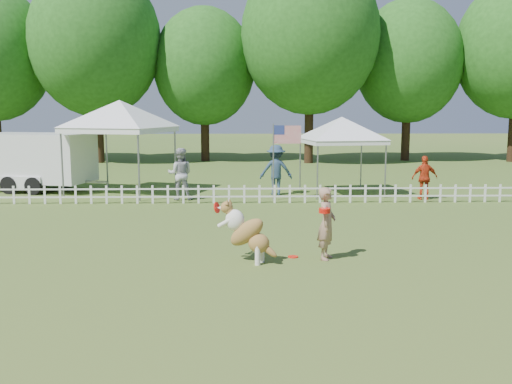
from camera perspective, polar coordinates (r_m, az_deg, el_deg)
The scene contains 16 objects.
ground at distance 11.93m, azimuth 2.61°, elevation -6.62°, with size 120.00×120.00×0.00m, color #2E5A1C.
picket_fence at distance 18.72m, azimuth 1.11°, elevation -0.21°, with size 22.00×0.08×0.60m, color white, non-canonical shape.
handler at distance 11.78m, azimuth 7.08°, elevation -3.14°, with size 0.54×0.36×1.49m, color #A07960.
dog at distance 11.46m, azimuth -0.84°, elevation -4.05°, with size 1.20×0.40×1.24m, color brown, non-canonical shape.
frisbee_on_turf at distance 12.01m, azimuth 3.73°, elevation -6.48°, with size 0.22×0.22×0.02m, color red.
canopy_tent_left at distance 21.35m, azimuth -13.35°, elevation 4.29°, with size 3.21×3.21×3.31m, color white, non-canonical shape.
canopy_tent_right at distance 20.91m, azimuth 8.50°, elevation 3.54°, with size 2.64×2.64×2.73m, color white, non-canonical shape.
cargo_trailer at distance 23.08m, azimuth -21.06°, elevation 2.87°, with size 5.02×2.21×2.21m, color white, non-canonical shape.
flag_pole at distance 19.18m, azimuth 1.74°, elevation 2.98°, with size 0.99×0.10×2.58m, color gray, non-canonical shape.
spectator_a at distance 19.51m, azimuth -7.59°, elevation 1.80°, with size 0.86×0.67×1.77m, color #A9A9AF.
spectator_b at distance 20.44m, azimuth 2.01°, elevation 2.21°, with size 1.16×0.67×1.80m, color navy.
spectator_c at distance 20.25m, azimuth 16.51°, elevation 1.38°, with size 0.88×0.37×1.50m, color red.
tree_left at distance 34.12m, azimuth -15.70°, elevation 12.93°, with size 7.40×7.40×12.00m, color #215317, non-canonical shape.
tree_center_left at distance 34.11m, azimuth -5.19°, elevation 11.35°, with size 6.00×6.00×9.80m, color #215317, non-canonical shape.
tree_center_right at distance 32.88m, azimuth 5.41°, elevation 13.91°, with size 7.60×7.60×12.60m, color #215317, non-canonical shape.
tree_right at distance 35.45m, azimuth 14.96°, elevation 11.48°, with size 6.20×6.20×10.40m, color #215317, non-canonical shape.
Camera 1 is at (-0.83, -11.50, 3.07)m, focal length 40.00 mm.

